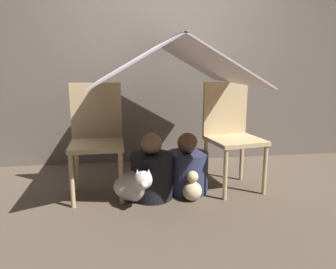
# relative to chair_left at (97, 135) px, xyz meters

# --- Properties ---
(ground_plane) EXTENTS (8.80, 8.80, 0.00)m
(ground_plane) POSITION_rel_chair_left_xyz_m (0.60, -0.27, -0.52)
(ground_plane) COLOR brown
(wall_back) EXTENTS (7.00, 0.05, 2.50)m
(wall_back) POSITION_rel_chair_left_xyz_m (0.60, 0.94, 0.73)
(wall_back) COLOR #6B6056
(wall_back) RESTS_ON ground_plane
(chair_left) EXTENTS (0.45, 0.45, 0.95)m
(chair_left) POSITION_rel_chair_left_xyz_m (0.00, 0.00, 0.00)
(chair_left) COLOR #D1B27F
(chair_left) RESTS_ON ground_plane
(chair_right) EXTENTS (0.51, 0.51, 0.95)m
(chair_right) POSITION_rel_chair_left_xyz_m (1.18, -0.00, 0.00)
(chair_right) COLOR #D1B27F
(chair_right) RESTS_ON ground_plane
(sheet_canopy) EXTENTS (1.20, 1.44, 0.35)m
(sheet_canopy) POSITION_rel_chair_left_xyz_m (0.60, -0.08, 0.60)
(sheet_canopy) COLOR silver
(person_front) EXTENTS (0.35, 0.35, 0.56)m
(person_front) POSITION_rel_chair_left_xyz_m (0.45, -0.17, -0.31)
(person_front) COLOR black
(person_front) RESTS_ON ground_plane
(person_second) EXTENTS (0.37, 0.37, 0.53)m
(person_second) POSITION_rel_chair_left_xyz_m (0.77, -0.08, -0.32)
(person_second) COLOR #2D3351
(person_second) RESTS_ON ground_plane
(dog) EXTENTS (0.46, 0.36, 0.34)m
(dog) POSITION_rel_chair_left_xyz_m (0.36, -0.26, -0.37)
(dog) COLOR silver
(dog) RESTS_ON ground_plane
(plush_toy) EXTENTS (0.16, 0.16, 0.25)m
(plush_toy) POSITION_rel_chair_left_xyz_m (0.78, -0.28, -0.42)
(plush_toy) COLOR beige
(plush_toy) RESTS_ON ground_plane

